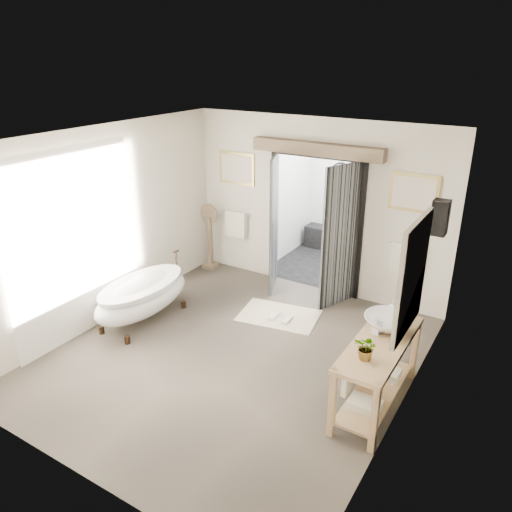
# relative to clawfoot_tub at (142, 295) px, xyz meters

# --- Properties ---
(ground_plane) EXTENTS (5.00, 5.00, 0.00)m
(ground_plane) POSITION_rel_clawfoot_tub_xyz_m (1.69, -0.08, -0.42)
(ground_plane) COLOR #61564B
(room_shell) EXTENTS (4.52, 5.02, 2.91)m
(room_shell) POSITION_rel_clawfoot_tub_xyz_m (1.66, -0.22, 1.44)
(room_shell) COLOR beige
(room_shell) RESTS_ON ground_plane
(shower_room) EXTENTS (2.22, 2.01, 2.51)m
(shower_room) POSITION_rel_clawfoot_tub_xyz_m (1.69, 3.91, 0.48)
(shower_room) COLOR black
(shower_room) RESTS_ON ground_plane
(back_wall_dressing) EXTENTS (3.82, 0.78, 2.52)m
(back_wall_dressing) POSITION_rel_clawfoot_tub_xyz_m (1.69, 2.23, 1.14)
(back_wall_dressing) COLOR black
(back_wall_dressing) RESTS_ON ground_plane
(clawfoot_tub) EXTENTS (0.79, 1.77, 0.86)m
(clawfoot_tub) POSITION_rel_clawfoot_tub_xyz_m (0.00, 0.00, 0.00)
(clawfoot_tub) COLOR #3C2617
(clawfoot_tub) RESTS_ON ground_plane
(vanity) EXTENTS (0.57, 1.60, 0.85)m
(vanity) POSITION_rel_clawfoot_tub_xyz_m (3.65, -0.07, 0.08)
(vanity) COLOR tan
(vanity) RESTS_ON ground_plane
(pedestal_mirror) EXTENTS (0.37, 0.24, 1.27)m
(pedestal_mirror) POSITION_rel_clawfoot_tub_xyz_m (-0.31, 2.14, 0.12)
(pedestal_mirror) COLOR brown
(pedestal_mirror) RESTS_ON ground_plane
(rug) EXTENTS (1.32, 0.99, 0.01)m
(rug) POSITION_rel_clawfoot_tub_xyz_m (1.70, 1.18, -0.41)
(rug) COLOR beige
(rug) RESTS_ON ground_plane
(slippers) EXTENTS (0.34, 0.25, 0.05)m
(slippers) POSITION_rel_clawfoot_tub_xyz_m (1.79, 1.09, -0.38)
(slippers) COLOR silver
(slippers) RESTS_ON rug
(basin) EXTENTS (0.64, 0.64, 0.19)m
(basin) POSITION_rel_clawfoot_tub_xyz_m (3.66, 0.20, 0.52)
(basin) COLOR white
(basin) RESTS_ON vanity
(plant) EXTENTS (0.29, 0.26, 0.28)m
(plant) POSITION_rel_clawfoot_tub_xyz_m (3.65, -0.47, 0.57)
(plant) COLOR gray
(plant) RESTS_ON vanity
(soap_bottle_a) EXTENTS (0.12, 0.12, 0.21)m
(soap_bottle_a) POSITION_rel_clawfoot_tub_xyz_m (3.57, 0.09, 0.53)
(soap_bottle_a) COLOR gray
(soap_bottle_a) RESTS_ON vanity
(soap_bottle_b) EXTENTS (0.17, 0.17, 0.16)m
(soap_bottle_b) POSITION_rel_clawfoot_tub_xyz_m (3.58, 0.66, 0.51)
(soap_bottle_b) COLOR gray
(soap_bottle_b) RESTS_ON vanity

